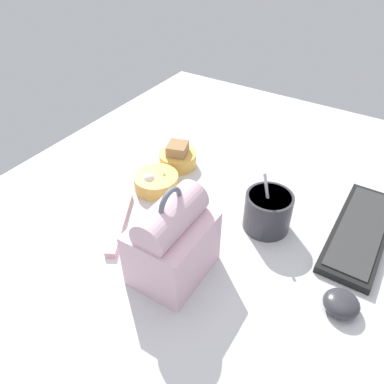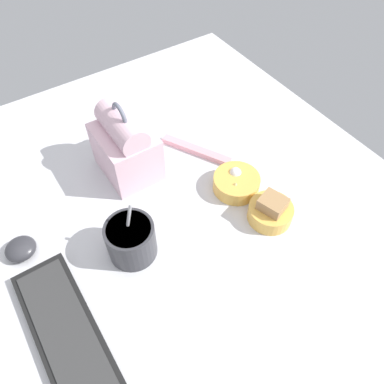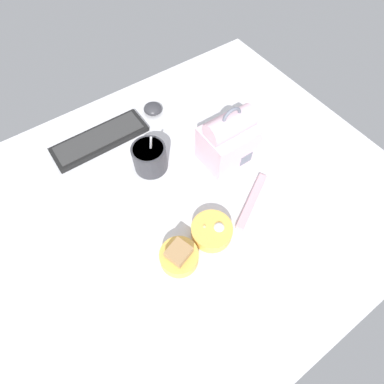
% 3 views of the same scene
% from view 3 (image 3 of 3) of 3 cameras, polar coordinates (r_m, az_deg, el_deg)
% --- Properties ---
extents(desk_surface, '(1.40, 1.10, 0.02)m').
position_cam_3_polar(desk_surface, '(0.93, -3.19, -2.24)').
color(desk_surface, silver).
rests_on(desk_surface, ground).
extents(keyboard, '(0.33, 0.11, 0.02)m').
position_cam_3_polar(keyboard, '(1.10, -17.16, 9.60)').
color(keyboard, black).
rests_on(keyboard, desk_surface).
extents(lunch_bag, '(0.16, 0.13, 0.22)m').
position_cam_3_polar(lunch_bag, '(0.96, 6.90, 9.83)').
color(lunch_bag, beige).
rests_on(lunch_bag, desk_surface).
extents(soup_cup, '(0.11, 0.11, 0.16)m').
position_cam_3_polar(soup_cup, '(0.97, -8.06, 6.56)').
color(soup_cup, '#333338').
rests_on(soup_cup, desk_surface).
extents(bento_bowl_sandwich, '(0.11, 0.11, 0.07)m').
position_cam_3_polar(bento_bowl_sandwich, '(0.83, -2.48, -12.09)').
color(bento_bowl_sandwich, '#EAB24C').
rests_on(bento_bowl_sandwich, desk_surface).
extents(bento_bowl_snacks, '(0.12, 0.12, 0.05)m').
position_cam_3_polar(bento_bowl_snacks, '(0.86, 3.75, -7.35)').
color(bento_bowl_snacks, '#EAB24C').
rests_on(bento_bowl_snacks, desk_surface).
extents(computer_mouse, '(0.07, 0.07, 0.03)m').
position_cam_3_polar(computer_mouse, '(1.16, -7.48, 15.45)').
color(computer_mouse, '#333338').
rests_on(computer_mouse, desk_surface).
extents(chopstick_case, '(0.19, 0.12, 0.02)m').
position_cam_3_polar(chopstick_case, '(0.93, 11.33, -1.72)').
color(chopstick_case, pink).
rests_on(chopstick_case, desk_surface).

